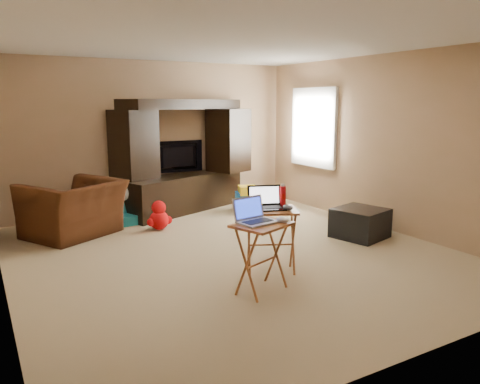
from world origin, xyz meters
TOP-DOWN VIEW (x-y plane):
  - floor at (0.00, 0.00)m, footprint 5.50×5.50m
  - ceiling at (0.00, 0.00)m, footprint 5.50×5.50m
  - wall_back at (0.00, 2.75)m, footprint 5.00×0.00m
  - wall_front at (0.00, -2.75)m, footprint 5.00×0.00m
  - wall_right at (2.50, 0.00)m, footprint 0.00×5.50m
  - window_pane at (2.48, 1.55)m, footprint 0.00×1.20m
  - window_frame at (2.46, 1.55)m, footprint 0.06×1.14m
  - entertainment_center at (0.43, 2.43)m, footprint 2.34×1.34m
  - television at (0.43, 2.66)m, footprint 0.95×0.13m
  - recliner at (-1.51, 1.77)m, footprint 1.52×1.47m
  - child_rocker at (-0.70, 2.05)m, footprint 0.44×0.48m
  - plush_toy at (-0.39, 1.48)m, footprint 0.39×0.33m
  - push_toy at (1.45, 1.87)m, footprint 0.70×0.60m
  - ottoman at (1.86, -0.27)m, footprint 0.76×0.76m
  - tray_table_left at (-0.32, -1.17)m, footprint 0.64×0.58m
  - tray_table_right at (0.06, -0.76)m, footprint 0.67×0.63m
  - laptop_left at (-0.35, -1.14)m, footprint 0.40×0.35m
  - laptop_right at (0.02, -0.74)m, footprint 0.45×0.40m
  - mouse_left at (-0.13, -1.24)m, footprint 0.13×0.16m
  - mouse_right at (0.19, -0.88)m, footprint 0.10×0.15m
  - water_bottle at (0.26, -0.68)m, footprint 0.07×0.07m

SIDE VIEW (x-z plane):
  - floor at x=0.00m, z-range 0.00..0.00m
  - ottoman at x=1.86m, z-range 0.00..0.40m
  - plush_toy at x=-0.39m, z-range 0.00..0.43m
  - push_toy at x=1.45m, z-range 0.00..0.44m
  - child_rocker at x=-0.70m, z-range 0.00..0.52m
  - tray_table_left at x=-0.32m, z-range 0.00..0.69m
  - tray_table_right at x=0.06m, z-range 0.00..0.70m
  - recliner at x=-1.51m, z-range 0.00..0.76m
  - mouse_left at x=-0.13m, z-range 0.69..0.74m
  - mouse_right at x=0.19m, z-range 0.70..0.76m
  - laptop_left at x=-0.35m, z-range 0.69..0.93m
  - water_bottle at x=0.26m, z-range 0.70..0.92m
  - laptop_right at x=0.02m, z-range 0.70..0.94m
  - television at x=0.43m, z-range 0.62..1.17m
  - entertainment_center at x=0.43m, z-range 0.00..1.87m
  - wall_back at x=0.00m, z-range -1.25..3.75m
  - wall_front at x=0.00m, z-range -1.25..3.75m
  - wall_right at x=2.50m, z-range -1.50..4.00m
  - window_pane at x=2.48m, z-range 0.80..2.00m
  - window_frame at x=2.46m, z-range 0.73..2.07m
  - ceiling at x=0.00m, z-range 2.50..2.50m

